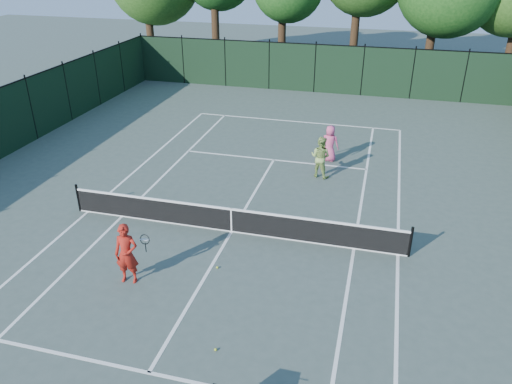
% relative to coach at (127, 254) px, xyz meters
% --- Properties ---
extents(ground, '(90.00, 90.00, 0.00)m').
position_rel_coach_xyz_m(ground, '(2.05, 3.35, -0.93)').
color(ground, '#425048').
rests_on(ground, ground).
extents(sideline_doubles_left, '(0.10, 23.77, 0.01)m').
position_rel_coach_xyz_m(sideline_doubles_left, '(-3.44, 3.35, -0.93)').
color(sideline_doubles_left, white).
rests_on(sideline_doubles_left, ground).
extents(sideline_doubles_right, '(0.10, 23.77, 0.01)m').
position_rel_coach_xyz_m(sideline_doubles_right, '(7.53, 3.35, -0.93)').
color(sideline_doubles_right, white).
rests_on(sideline_doubles_right, ground).
extents(sideline_singles_left, '(0.10, 23.77, 0.01)m').
position_rel_coach_xyz_m(sideline_singles_left, '(-2.07, 3.35, -0.93)').
color(sideline_singles_left, white).
rests_on(sideline_singles_left, ground).
extents(sideline_singles_right, '(0.10, 23.77, 0.01)m').
position_rel_coach_xyz_m(sideline_singles_right, '(6.16, 3.35, -0.93)').
color(sideline_singles_right, white).
rests_on(sideline_singles_right, ground).
extents(baseline_far, '(10.97, 0.10, 0.01)m').
position_rel_coach_xyz_m(baseline_far, '(2.05, 15.24, -0.93)').
color(baseline_far, white).
rests_on(baseline_far, ground).
extents(service_line_near, '(8.23, 0.10, 0.01)m').
position_rel_coach_xyz_m(service_line_near, '(2.05, -3.05, -0.93)').
color(service_line_near, white).
rests_on(service_line_near, ground).
extents(service_line_far, '(8.23, 0.10, 0.01)m').
position_rel_coach_xyz_m(service_line_far, '(2.05, 9.75, -0.93)').
color(service_line_far, white).
rests_on(service_line_far, ground).
extents(center_service_line, '(0.10, 12.80, 0.01)m').
position_rel_coach_xyz_m(center_service_line, '(2.05, 3.35, -0.93)').
color(center_service_line, white).
rests_on(center_service_line, ground).
extents(tennis_net, '(11.69, 0.09, 1.06)m').
position_rel_coach_xyz_m(tennis_net, '(2.05, 3.35, -0.45)').
color(tennis_net, black).
rests_on(tennis_net, ground).
extents(fence_far, '(24.00, 0.05, 3.00)m').
position_rel_coach_xyz_m(fence_far, '(2.05, 21.35, 0.57)').
color(fence_far, black).
rests_on(fence_far, ground).
extents(coach, '(0.91, 0.74, 1.86)m').
position_rel_coach_xyz_m(coach, '(0.00, 0.00, 0.00)').
color(coach, '#A81C13').
rests_on(coach, ground).
extents(player_pink, '(0.85, 0.59, 1.64)m').
position_rel_coach_xyz_m(player_pink, '(4.44, 10.32, -0.11)').
color(player_pink, '#DA4D7F').
rests_on(player_pink, ground).
extents(player_green, '(1.01, 0.89, 1.75)m').
position_rel_coach_xyz_m(player_green, '(4.28, 8.55, -0.05)').
color(player_green, '#93B359').
rests_on(player_green, ground).
extents(loose_ball_near_cart, '(0.07, 0.07, 0.07)m').
position_rel_coach_xyz_m(loose_ball_near_cart, '(3.31, -2.00, -0.90)').
color(loose_ball_near_cart, '#C0D02A').
rests_on(loose_ball_near_cart, ground).
extents(loose_ball_midcourt, '(0.07, 0.07, 0.07)m').
position_rel_coach_xyz_m(loose_ball_midcourt, '(2.26, 1.22, -0.90)').
color(loose_ball_midcourt, '#D5EB30').
rests_on(loose_ball_midcourt, ground).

